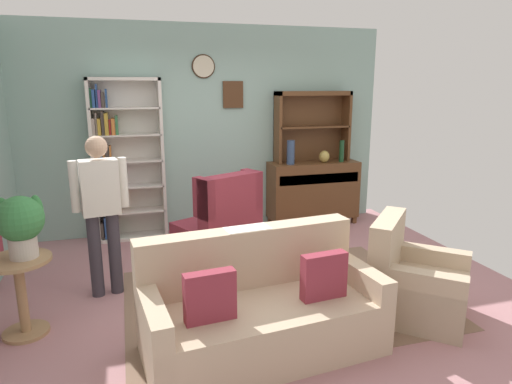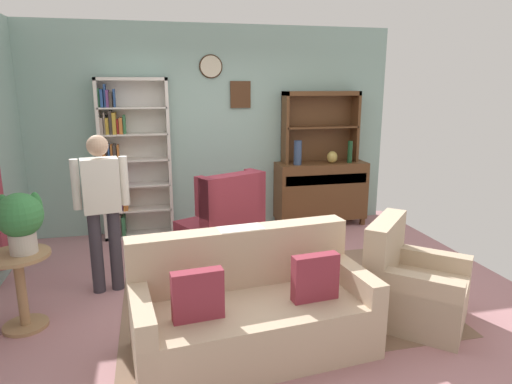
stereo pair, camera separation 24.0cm
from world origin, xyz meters
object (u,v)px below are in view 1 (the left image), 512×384
(armchair_floral, at_px, (414,285))
(book_stack, at_px, (230,250))
(bookshelf, at_px, (122,162))
(coffee_table, at_px, (242,261))
(plant_stand, at_px, (21,288))
(sideboard, at_px, (313,190))
(person_reading, at_px, (101,205))
(potted_plant_large, at_px, (20,222))
(vase_tall, at_px, (291,152))
(wingback_chair, at_px, (220,228))
(couch_floral, at_px, (260,311))
(bottle_wine, at_px, (342,151))
(vase_round, at_px, (324,156))
(sideboard_hutch, at_px, (312,117))

(armchair_floral, distance_m, book_stack, 1.70)
(bookshelf, bearing_deg, coffee_table, -62.73)
(plant_stand, bearing_deg, sideboard, 31.72)
(sideboard, distance_m, person_reading, 3.29)
(potted_plant_large, height_order, person_reading, person_reading)
(plant_stand, bearing_deg, vase_tall, 33.81)
(wingback_chair, bearing_deg, couch_floral, -92.60)
(couch_floral, bearing_deg, person_reading, 131.61)
(book_stack, bearing_deg, potted_plant_large, -174.50)
(bookshelf, distance_m, book_stack, 2.33)
(sideboard, xyz_separation_m, bottle_wine, (0.39, -0.09, 0.57))
(vase_round, height_order, armchair_floral, vase_round)
(vase_tall, distance_m, potted_plant_large, 3.69)
(bottle_wine, bearing_deg, potted_plant_large, -151.79)
(vase_round, distance_m, book_stack, 2.71)
(bookshelf, distance_m, plant_stand, 2.48)
(sideboard_hutch, distance_m, vase_tall, 0.64)
(bottle_wine, bearing_deg, coffee_table, -136.55)
(vase_tall, xyz_separation_m, book_stack, (-1.32, -1.90, -0.61))
(coffee_table, bearing_deg, sideboard, 51.00)
(sideboard, height_order, armchair_floral, sideboard)
(book_stack, bearing_deg, plant_stand, -174.12)
(couch_floral, relative_size, wingback_chair, 1.77)
(vase_tall, relative_size, plant_stand, 0.51)
(bookshelf, xyz_separation_m, vase_round, (2.78, -0.15, -0.03))
(bookshelf, bearing_deg, wingback_chair, -46.26)
(person_reading, relative_size, book_stack, 7.46)
(couch_floral, bearing_deg, plant_stand, 157.83)
(sideboard_hutch, bearing_deg, vase_round, -53.52)
(vase_tall, bearing_deg, potted_plant_large, -145.93)
(bookshelf, height_order, wingback_chair, bookshelf)
(vase_tall, height_order, potted_plant_large, vase_tall)
(vase_tall, relative_size, couch_floral, 0.18)
(sideboard, distance_m, sideboard_hutch, 1.06)
(bottle_wine, bearing_deg, armchair_floral, -102.97)
(vase_tall, relative_size, potted_plant_large, 0.67)
(vase_round, xyz_separation_m, potted_plant_large, (-3.57, -2.08, -0.05))
(book_stack, bearing_deg, bookshelf, 114.48)
(sideboard_hutch, xyz_separation_m, vase_tall, (-0.39, -0.19, -0.47))
(couch_floral, height_order, coffee_table, couch_floral)
(armchair_floral, distance_m, person_reading, 2.96)
(vase_round, distance_m, potted_plant_large, 4.13)
(wingback_chair, bearing_deg, vase_round, 28.68)
(vase_round, distance_m, wingback_chair, 2.07)
(vase_tall, bearing_deg, wingback_chair, -142.39)
(armchair_floral, bearing_deg, coffee_table, 148.98)
(vase_round, xyz_separation_m, armchair_floral, (-0.36, -2.72, -0.72))
(plant_stand, bearing_deg, person_reading, 42.59)
(bookshelf, xyz_separation_m, person_reading, (-0.21, -1.66, -0.13))
(armchair_floral, height_order, book_stack, armchair_floral)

